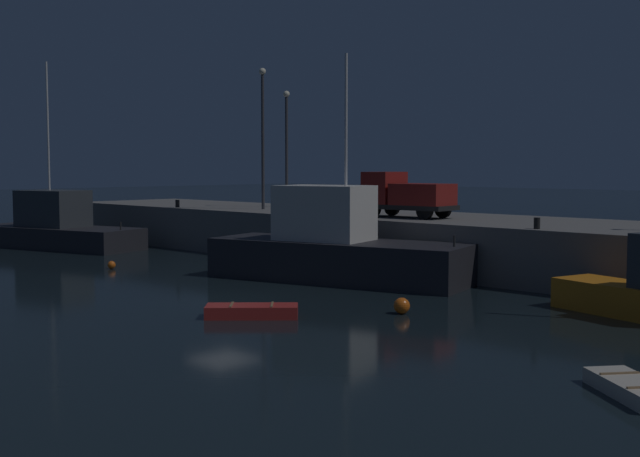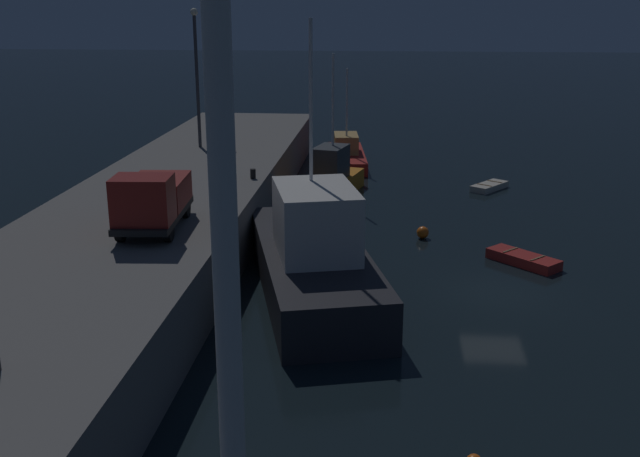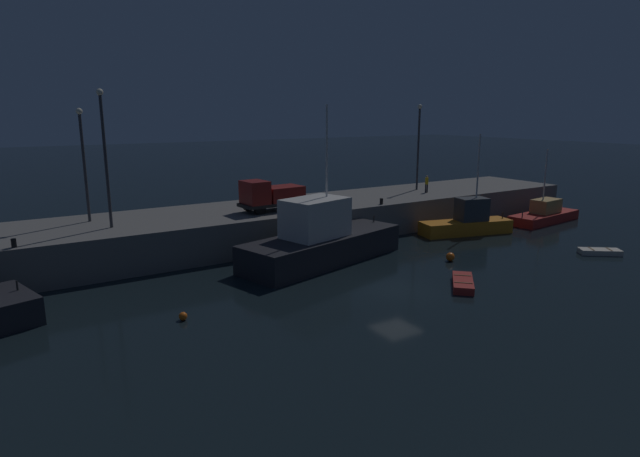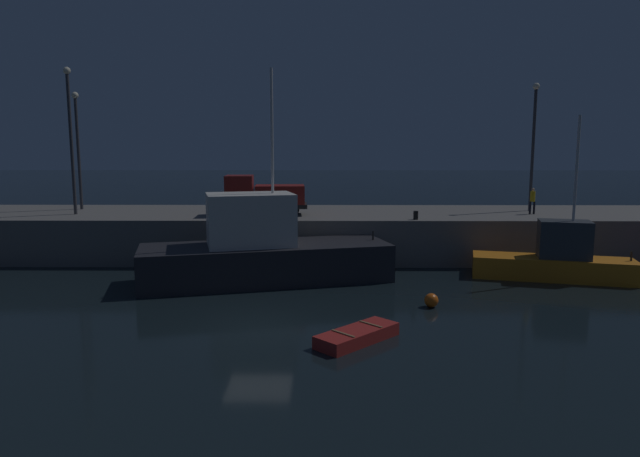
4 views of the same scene
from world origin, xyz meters
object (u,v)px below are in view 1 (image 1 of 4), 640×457
object	(u,v)px
rowboat_white_mid	(252,311)
utility_truck	(405,195)
mooring_buoy_mid	(112,265)
lamp_post_west	(287,139)
mooring_buoy_near	(402,306)
dinghy_orange_near	(633,389)
fishing_boat_blue	(335,248)
bollard_central	(537,223)
fishing_trawler_red	(57,228)
lamp_post_east	(263,128)
bollard_west	(177,204)

from	to	relation	value
rowboat_white_mid	utility_truck	distance (m)	16.50
mooring_buoy_mid	lamp_post_west	size ratio (longest dim) A/B	0.05
mooring_buoy_near	utility_truck	world-z (taller)	utility_truck
dinghy_orange_near	rowboat_white_mid	size ratio (longest dim) A/B	0.93
mooring_buoy_near	lamp_post_west	world-z (taller)	lamp_post_west
fishing_boat_blue	bollard_central	bearing A→B (deg)	24.89
rowboat_white_mid	bollard_central	xyz separation A→B (m)	(4.12, 12.98, 2.74)
mooring_buoy_near	dinghy_orange_near	bearing A→B (deg)	-23.38
mooring_buoy_mid	lamp_post_west	xyz separation A→B (m)	(-1.83, 14.60, 7.07)
fishing_trawler_red	mooring_buoy_near	size ratio (longest dim) A/B	20.94
rowboat_white_mid	lamp_post_east	distance (m)	24.13
mooring_buoy_mid	lamp_post_west	bearing A→B (deg)	97.15
lamp_post_east	bollard_central	xyz separation A→B (m)	(20.92, -2.55, -4.93)
lamp_post_east	bollard_west	distance (m)	8.00
mooring_buoy_mid	fishing_trawler_red	bearing A→B (deg)	164.89
rowboat_white_mid	lamp_post_east	world-z (taller)	lamp_post_east
rowboat_white_mid	lamp_post_west	world-z (taller)	lamp_post_west
dinghy_orange_near	mooring_buoy_near	distance (m)	11.61
utility_truck	bollard_central	size ratio (longest dim) A/B	10.57
fishing_trawler_red	utility_truck	size ratio (longest dim) A/B	2.40
mooring_buoy_near	utility_truck	distance (m)	14.29
mooring_buoy_mid	lamp_post_east	world-z (taller)	lamp_post_east
lamp_post_east	bollard_central	bearing A→B (deg)	-6.95
rowboat_white_mid	bollard_west	bearing A→B (deg)	150.09
fishing_boat_blue	rowboat_white_mid	world-z (taller)	fishing_boat_blue
bollard_central	lamp_post_west	bearing A→B (deg)	165.90
rowboat_white_mid	fishing_trawler_red	bearing A→B (deg)	165.70
mooring_buoy_near	bollard_central	distance (m)	9.05
lamp_post_east	utility_truck	xyz separation A→B (m)	(11.77, -0.26, -3.95)
utility_truck	rowboat_white_mid	bearing A→B (deg)	-71.77
lamp_post_west	bollard_central	size ratio (longest dim) A/B	15.52
lamp_post_west	utility_truck	bearing A→B (deg)	-14.12
fishing_trawler_red	mooring_buoy_near	world-z (taller)	fishing_trawler_red
fishing_trawler_red	bollard_central	bearing A→B (deg)	10.15
mooring_buoy_near	lamp_post_east	size ratio (longest dim) A/B	0.07
mooring_buoy_near	bollard_central	size ratio (longest dim) A/B	1.21
dinghy_orange_near	mooring_buoy_mid	xyz separation A→B (m)	(-29.97, 4.10, 0.02)
lamp_post_west	bollard_central	bearing A→B (deg)	-14.10
fishing_boat_blue	mooring_buoy_near	xyz separation A→B (m)	(7.81, -4.69, -1.24)
utility_truck	lamp_post_east	bearing A→B (deg)	178.76
lamp_post_east	mooring_buoy_mid	bearing A→B (deg)	-85.40
rowboat_white_mid	bollard_central	distance (m)	13.89
rowboat_white_mid	utility_truck	bearing A→B (deg)	108.23
fishing_boat_blue	lamp_post_west	distance (m)	17.30
mooring_buoy_near	utility_truck	size ratio (longest dim) A/B	0.11
dinghy_orange_near	lamp_post_east	world-z (taller)	lamp_post_east
fishing_boat_blue	mooring_buoy_near	distance (m)	9.19
fishing_trawler_red	dinghy_orange_near	size ratio (longest dim) A/B	4.31
mooring_buoy_mid	rowboat_white_mid	bearing A→B (deg)	-13.65
dinghy_orange_near	utility_truck	distance (m)	24.92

